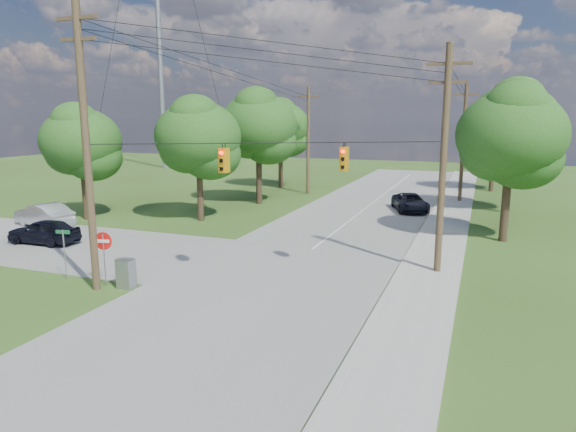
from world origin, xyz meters
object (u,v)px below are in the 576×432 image
at_px(pole_ne, 443,158).
at_px(car_cross_dark, 44,231).
at_px(control_cabinet, 126,274).
at_px(pole_north_w, 308,140).
at_px(car_cross_silver, 44,215).
at_px(car_main_north, 410,202).
at_px(do_not_enter_sign, 104,247).
at_px(pole_sw, 86,144).
at_px(pole_north_e, 463,142).

height_order(pole_ne, car_cross_dark, pole_ne).
bearing_deg(control_cabinet, pole_north_w, 95.54).
bearing_deg(pole_ne, car_cross_silver, 177.09).
xyz_separation_m(car_main_north, do_not_enter_sign, (-10.11, -22.91, 1.04)).
bearing_deg(pole_sw, pole_ne, 29.38).
height_order(pole_north_e, car_cross_dark, pole_north_e).
bearing_deg(pole_sw, car_cross_silver, 143.56).
height_order(car_cross_silver, control_cabinet, car_cross_silver).
bearing_deg(car_main_north, pole_north_e, 41.22).
height_order(pole_north_w, car_cross_silver, pole_north_w).
xyz_separation_m(car_cross_dark, car_main_north, (18.51, 18.17, -0.05)).
relative_size(pole_north_w, car_cross_dark, 2.34).
relative_size(pole_north_w, do_not_enter_sign, 4.16).
xyz_separation_m(control_cabinet, do_not_enter_sign, (-1.11, -0.00, 1.10)).
height_order(pole_sw, pole_north_e, pole_sw).
bearing_deg(pole_north_e, control_cabinet, -113.15).
relative_size(control_cabinet, do_not_enter_sign, 0.54).
bearing_deg(car_cross_silver, pole_north_w, 164.49).
relative_size(car_cross_dark, control_cabinet, 3.32).
relative_size(pole_north_w, car_cross_silver, 2.08).
bearing_deg(pole_ne, car_cross_dark, -174.10).
bearing_deg(pole_sw, pole_north_w, 90.77).
xyz_separation_m(pole_sw, control_cabinet, (1.10, 0.60, -5.58)).
xyz_separation_m(car_cross_silver, car_main_north, (22.15, 14.61, -0.12)).
height_order(pole_north_w, do_not_enter_sign, pole_north_w).
relative_size(pole_sw, pole_north_w, 1.20).
bearing_deg(pole_north_w, pole_sw, -89.23).
relative_size(pole_ne, car_cross_dark, 2.45).
distance_m(pole_ne, pole_north_e, 22.00).
distance_m(pole_sw, car_cross_silver, 15.93).
bearing_deg(car_cross_silver, do_not_enter_sign, 69.29).
distance_m(pole_sw, control_cabinet, 5.72).
bearing_deg(pole_north_w, car_cross_dark, -108.27).
height_order(pole_north_w, car_main_north, pole_north_w).
xyz_separation_m(pole_north_e, do_not_enter_sign, (-13.51, -29.00, -3.38)).
height_order(control_cabinet, do_not_enter_sign, do_not_enter_sign).
bearing_deg(car_main_north, pole_north_w, 130.25).
bearing_deg(pole_north_w, pole_north_e, 0.00).
bearing_deg(car_main_north, car_cross_silver, -166.22).
bearing_deg(pole_north_e, car_cross_silver, -140.99).
height_order(pole_sw, do_not_enter_sign, pole_sw).
distance_m(pole_ne, control_cabinet, 15.03).
xyz_separation_m(car_cross_dark, car_cross_silver, (-3.64, 3.56, 0.06)).
distance_m(car_cross_dark, control_cabinet, 10.62).
bearing_deg(do_not_enter_sign, car_cross_silver, 132.05).
distance_m(car_main_north, do_not_enter_sign, 25.06).
bearing_deg(pole_ne, pole_sw, -150.62).
height_order(pole_sw, car_cross_dark, pole_sw).
height_order(pole_ne, pole_north_w, pole_ne).
bearing_deg(pole_north_e, car_main_north, -119.16).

